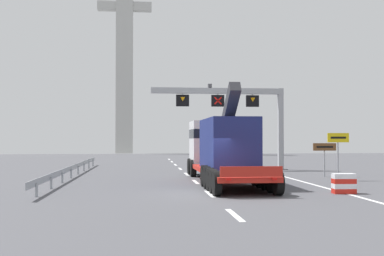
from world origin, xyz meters
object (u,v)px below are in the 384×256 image
tourist_info_sign_brown (325,151)px  crash_barrier_striped (344,184)px  overhead_lane_gantry (236,104)px  exit_sign_yellow (338,145)px  heavy_haul_truck_red (220,147)px  bridge_pylon_distant (125,32)px

tourist_info_sign_brown → crash_barrier_striped: size_ratio=2.15×
overhead_lane_gantry → crash_barrier_striped: bearing=-83.5°
overhead_lane_gantry → tourist_info_sign_brown: bearing=-56.9°
exit_sign_yellow → overhead_lane_gantry: bearing=114.8°
exit_sign_yellow → crash_barrier_striped: bearing=-110.8°
overhead_lane_gantry → heavy_haul_truck_red: (-2.67, -9.10, -3.18)m
overhead_lane_gantry → exit_sign_yellow: bearing=-65.2°
exit_sign_yellow → tourist_info_sign_brown: size_ratio=1.29×
bridge_pylon_distant → heavy_haul_truck_red: bearing=-81.6°
overhead_lane_gantry → crash_barrier_striped: size_ratio=10.54×
heavy_haul_truck_red → bridge_pylon_distant: size_ratio=0.35×
heavy_haul_truck_red → exit_sign_yellow: bearing=-2.8°
heavy_haul_truck_red → crash_barrier_striped: (4.52, -6.98, -1.54)m
exit_sign_yellow → bridge_pylon_distant: size_ratio=0.07×
tourist_info_sign_brown → bridge_pylon_distant: size_ratio=0.05×
crash_barrier_striped → tourist_info_sign_brown: bearing=73.8°
tourist_info_sign_brown → bridge_pylon_distant: bridge_pylon_distant is taller
bridge_pylon_distant → exit_sign_yellow: bearing=-74.4°
heavy_haul_truck_red → bridge_pylon_distant: bridge_pylon_distant is taller
bridge_pylon_distant → tourist_info_sign_brown: bearing=-73.5°
overhead_lane_gantry → crash_barrier_striped: (1.85, -16.08, -4.72)m
overhead_lane_gantry → heavy_haul_truck_red: overhead_lane_gantry is taller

